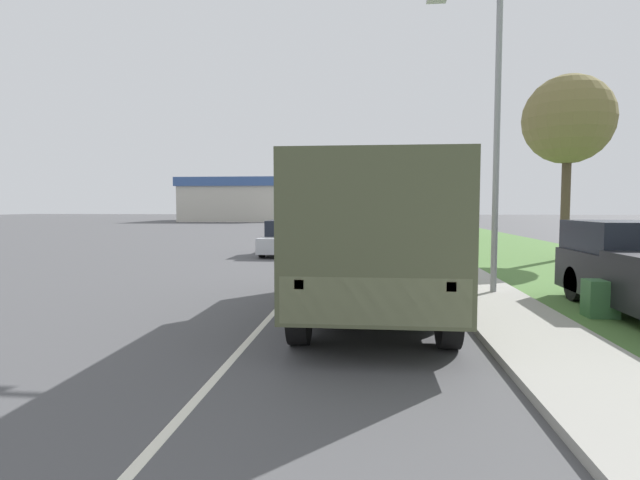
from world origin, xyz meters
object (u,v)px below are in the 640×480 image
at_px(military_truck, 372,233).
at_px(car_nearest_ahead, 287,239).
at_px(lamp_post, 488,113).
at_px(car_second_ahead, 323,225).

xyz_separation_m(military_truck, car_nearest_ahead, (-3.62, 11.90, -0.93)).
relative_size(car_nearest_ahead, lamp_post, 0.61).
distance_m(military_truck, lamp_post, 4.36).
relative_size(car_second_ahead, lamp_post, 0.71).
bearing_deg(lamp_post, car_second_ahead, 103.38).
height_order(military_truck, car_second_ahead, military_truck).
relative_size(car_nearest_ahead, car_second_ahead, 0.86).
distance_m(military_truck, car_nearest_ahead, 12.47).
relative_size(military_truck, car_nearest_ahead, 1.69).
xyz_separation_m(military_truck, car_second_ahead, (-3.60, 28.40, -0.95)).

